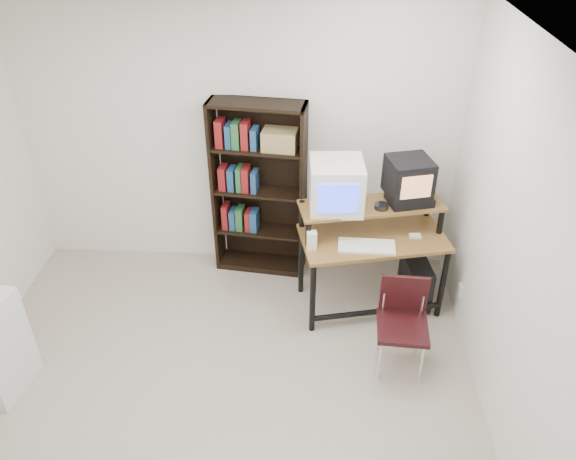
{
  "coord_description": "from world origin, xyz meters",
  "views": [
    {
      "loc": [
        0.69,
        -2.69,
        3.41
      ],
      "look_at": [
        0.5,
        1.1,
        0.91
      ],
      "focal_mm": 35.0,
      "sensor_mm": 36.0,
      "label": 1
    }
  ],
  "objects_px": {
    "crt_monitor": "(336,185)",
    "crt_tv": "(409,177)",
    "pc_tower": "(415,281)",
    "school_chair": "(403,316)",
    "bookshelf": "(259,187)",
    "computer_desk": "(372,239)"
  },
  "relations": [
    {
      "from": "computer_desk",
      "to": "pc_tower",
      "type": "distance_m",
      "value": 0.65
    },
    {
      "from": "computer_desk",
      "to": "pc_tower",
      "type": "bearing_deg",
      "value": -5.65
    },
    {
      "from": "crt_tv",
      "to": "pc_tower",
      "type": "height_order",
      "value": "crt_tv"
    },
    {
      "from": "bookshelf",
      "to": "school_chair",
      "type": "bearing_deg",
      "value": -38.73
    },
    {
      "from": "pc_tower",
      "to": "crt_tv",
      "type": "bearing_deg",
      "value": 137.44
    },
    {
      "from": "crt_monitor",
      "to": "bookshelf",
      "type": "distance_m",
      "value": 0.88
    },
    {
      "from": "pc_tower",
      "to": "school_chair",
      "type": "xyz_separation_m",
      "value": [
        -0.23,
        -0.78,
        0.26
      ]
    },
    {
      "from": "crt_monitor",
      "to": "pc_tower",
      "type": "distance_m",
      "value": 1.23
    },
    {
      "from": "school_chair",
      "to": "bookshelf",
      "type": "height_order",
      "value": "bookshelf"
    },
    {
      "from": "computer_desk",
      "to": "crt_tv",
      "type": "distance_m",
      "value": 0.61
    },
    {
      "from": "crt_monitor",
      "to": "school_chair",
      "type": "bearing_deg",
      "value": -59.31
    },
    {
      "from": "computer_desk",
      "to": "bookshelf",
      "type": "relative_size",
      "value": 0.78
    },
    {
      "from": "crt_monitor",
      "to": "crt_tv",
      "type": "xyz_separation_m",
      "value": [
        0.6,
        0.1,
        0.04
      ]
    },
    {
      "from": "crt_monitor",
      "to": "pc_tower",
      "type": "xyz_separation_m",
      "value": [
        0.77,
        -0.01,
        -0.97
      ]
    },
    {
      "from": "pc_tower",
      "to": "bookshelf",
      "type": "bearing_deg",
      "value": 154.1
    },
    {
      "from": "computer_desk",
      "to": "crt_monitor",
      "type": "height_order",
      "value": "crt_monitor"
    },
    {
      "from": "crt_monitor",
      "to": "bookshelf",
      "type": "bearing_deg",
      "value": 142.77
    },
    {
      "from": "school_chair",
      "to": "crt_monitor",
      "type": "bearing_deg",
      "value": 127.6
    },
    {
      "from": "crt_tv",
      "to": "school_chair",
      "type": "relative_size",
      "value": 0.54
    },
    {
      "from": "computer_desk",
      "to": "pc_tower",
      "type": "relative_size",
      "value": 2.95
    },
    {
      "from": "pc_tower",
      "to": "crt_monitor",
      "type": "bearing_deg",
      "value": 171.26
    },
    {
      "from": "crt_monitor",
      "to": "crt_tv",
      "type": "bearing_deg",
      "value": 6.22
    }
  ]
}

